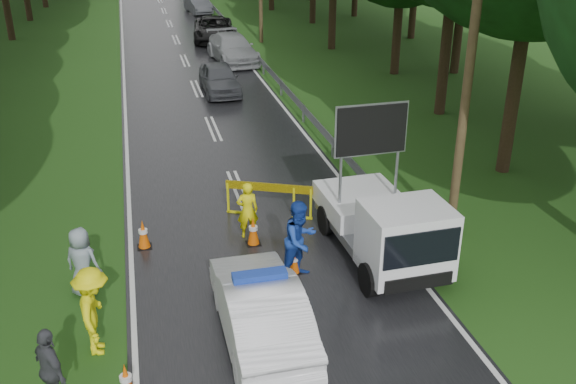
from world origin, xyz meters
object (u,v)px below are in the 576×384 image
object	(u,v)px
police_sedan	(260,309)
officer	(248,210)
work_truck	(385,225)
queue_car_second	(233,48)
queue_car_first	(219,78)
civilian	(300,240)
queue_car_third	(213,29)
barrier	(269,192)
queue_car_fourth	(198,4)

from	to	relation	value
police_sedan	officer	distance (m)	4.42
work_truck	queue_car_second	size ratio (longest dim) A/B	0.92
queue_car_first	queue_car_second	world-z (taller)	queue_car_second
police_sedan	civilian	world-z (taller)	civilian
officer	queue_car_third	xyz separation A→B (m)	(2.60, 26.22, -0.06)
police_sedan	civilian	distance (m)	2.57
barrier	police_sedan	bearing A→B (deg)	-79.71
officer	queue_car_first	distance (m)	14.21
officer	civilian	xyz separation A→B (m)	(0.85, -2.25, 0.20)
police_sedan	queue_car_third	distance (m)	30.77
queue_car_third	queue_car_fourth	size ratio (longest dim) A/B	1.28
officer	queue_car_first	bearing A→B (deg)	-93.27
queue_car_second	queue_car_fourth	xyz separation A→B (m)	(0.00, 17.06, -0.06)
work_truck	queue_car_third	xyz separation A→B (m)	(-0.46, 28.27, -0.27)
officer	queue_car_fourth	bearing A→B (deg)	-92.57
work_truck	queue_car_fourth	size ratio (longest dim) A/B	1.14
police_sedan	work_truck	size ratio (longest dim) A/B	0.93
queue_car_first	queue_car_fourth	size ratio (longest dim) A/B	0.98
barrier	queue_car_first	xyz separation A→B (m)	(0.45, 13.09, -0.09)
barrier	civilian	bearing A→B (deg)	-65.04
officer	queue_car_third	size ratio (longest dim) A/B	0.30
officer	civilian	world-z (taller)	civilian
civilian	queue_car_third	size ratio (longest dim) A/B	0.37
work_truck	queue_car_fourth	bearing A→B (deg)	88.34
queue_car_third	barrier	bearing A→B (deg)	-87.28
work_truck	barrier	distance (m)	3.85
queue_car_first	police_sedan	bearing A→B (deg)	-96.62
officer	civilian	size ratio (longest dim) A/B	0.80
police_sedan	queue_car_fourth	distance (m)	41.81
work_truck	queue_car_first	world-z (taller)	work_truck
civilian	queue_car_second	bearing A→B (deg)	53.72
barrier	officer	xyz separation A→B (m)	(-0.81, -1.06, 0.01)
civilian	queue_car_fourth	bearing A→B (deg)	55.92
officer	queue_car_fourth	size ratio (longest dim) A/B	0.38
barrier	queue_car_second	distance (m)	19.27
police_sedan	queue_car_second	size ratio (longest dim) A/B	0.86
barrier	queue_car_third	distance (m)	25.22
civilian	queue_car_fourth	xyz separation A→B (m)	(2.01, 39.53, -0.31)
queue_car_second	queue_car_third	bearing A→B (deg)	86.74
work_truck	officer	size ratio (longest dim) A/B	2.98
queue_car_third	police_sedan	bearing A→B (deg)	-89.06
barrier	queue_car_fourth	bearing A→B (deg)	110.91
police_sedan	queue_car_fourth	size ratio (longest dim) A/B	1.07
barrier	queue_car_fourth	xyz separation A→B (m)	(2.05, 36.22, -0.10)
work_truck	barrier	size ratio (longest dim) A/B	2.06
queue_car_fourth	police_sedan	bearing A→B (deg)	-102.62
police_sedan	civilian	size ratio (longest dim) A/B	2.22
queue_car_fourth	work_truck	bearing A→B (deg)	-97.66
civilian	queue_car_second	xyz separation A→B (m)	(2.01, 22.47, -0.25)
police_sedan	queue_car_fourth	world-z (taller)	police_sedan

